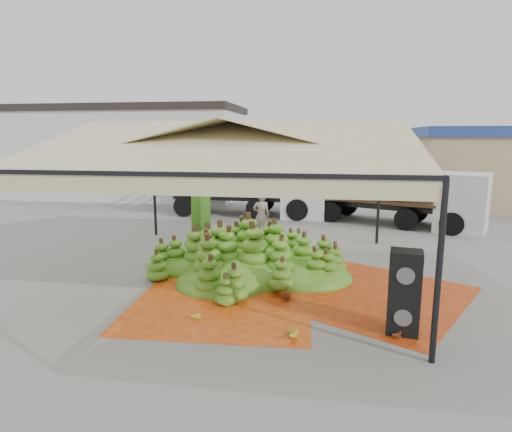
% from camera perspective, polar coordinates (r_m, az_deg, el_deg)
% --- Properties ---
extents(ground, '(90.00, 90.00, 0.00)m').
position_cam_1_polar(ground, '(11.58, -2.20, -7.65)').
color(ground, slate).
rests_on(ground, ground).
extents(canopy_tent, '(8.10, 8.10, 4.00)m').
position_cam_1_polar(canopy_tent, '(11.01, -2.32, 8.89)').
color(canopy_tent, black).
rests_on(canopy_tent, ground).
extents(building_white, '(14.30, 6.30, 5.40)m').
position_cam_1_polar(building_white, '(27.64, -17.10, 8.20)').
color(building_white, silver).
rests_on(building_white, ground).
extents(building_tan, '(6.30, 5.30, 4.10)m').
position_cam_1_polar(building_tan, '(25.07, 27.54, 5.82)').
color(building_tan, tan).
rests_on(building_tan, ground).
extents(tarp_left, '(4.04, 3.86, 0.01)m').
position_cam_1_polar(tarp_left, '(9.61, -4.59, -11.55)').
color(tarp_left, orange).
rests_on(tarp_left, ground).
extents(tarp_right, '(5.43, 5.50, 0.01)m').
position_cam_1_polar(tarp_right, '(10.46, 14.96, -10.02)').
color(tarp_right, '#C45912').
rests_on(tarp_right, ground).
extents(banana_heap, '(7.19, 6.47, 1.29)m').
position_cam_1_polar(banana_heap, '(11.51, -1.06, -4.42)').
color(banana_heap, '#3E7919').
rests_on(banana_heap, ground).
extents(hand_yellow_a, '(0.44, 0.38, 0.17)m').
position_cam_1_polar(hand_yellow_a, '(8.96, -8.36, -12.77)').
color(hand_yellow_a, gold).
rests_on(hand_yellow_a, ground).
extents(hand_yellow_b, '(0.57, 0.50, 0.23)m').
position_cam_1_polar(hand_yellow_b, '(8.08, 4.20, -15.16)').
color(hand_yellow_b, gold).
rests_on(hand_yellow_b, ground).
extents(hand_red_a, '(0.52, 0.45, 0.22)m').
position_cam_1_polar(hand_red_a, '(9.79, 3.45, -10.44)').
color(hand_red_a, '#582014').
rests_on(hand_red_a, ground).
extents(hand_red_b, '(0.48, 0.42, 0.20)m').
position_cam_1_polar(hand_red_b, '(8.47, 17.62, -14.50)').
color(hand_red_b, '#602716').
rests_on(hand_red_b, ground).
extents(hand_green, '(0.58, 0.53, 0.22)m').
position_cam_1_polar(hand_green, '(9.51, -4.53, -11.13)').
color(hand_green, '#3C6E17').
rests_on(hand_green, ground).
extents(hanging_bunches, '(4.74, 0.24, 0.20)m').
position_cam_1_polar(hanging_bunches, '(11.79, 10.04, 5.54)').
color(hanging_bunches, '#477217').
rests_on(hanging_bunches, ground).
extents(speaker_stack, '(0.65, 0.59, 1.58)m').
position_cam_1_polar(speaker_stack, '(8.45, 19.15, -9.58)').
color(speaker_stack, black).
rests_on(speaker_stack, ground).
extents(banana_leaves, '(0.96, 1.36, 3.70)m').
position_cam_1_polar(banana_leaves, '(13.83, -6.66, -4.69)').
color(banana_leaves, '#3C731E').
rests_on(banana_leaves, ground).
extents(vendor, '(0.67, 0.51, 1.66)m').
position_cam_1_polar(vendor, '(15.36, 0.72, 0.09)').
color(vendor, gray).
rests_on(vendor, ground).
extents(truck_left, '(7.15, 2.62, 2.44)m').
position_cam_1_polar(truck_left, '(19.95, -0.16, 4.45)').
color(truck_left, '#4F321A').
rests_on(truck_left, ground).
extents(truck_right, '(6.87, 4.58, 2.24)m').
position_cam_1_polar(truck_right, '(18.58, 19.42, 3.02)').
color(truck_right, '#473017').
rests_on(truck_right, ground).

